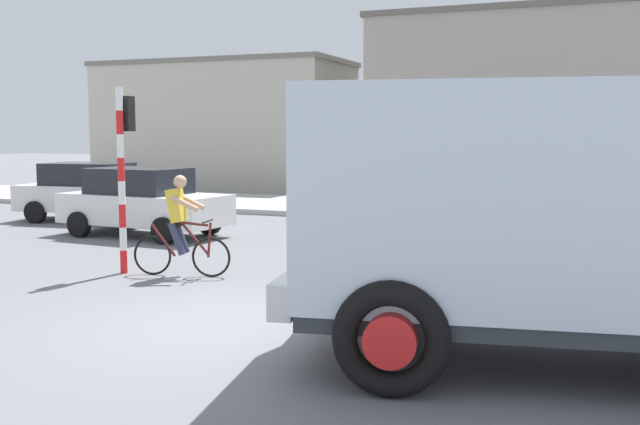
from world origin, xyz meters
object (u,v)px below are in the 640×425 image
Objects in this scene: cyclist at (180,226)px; car_white_mid at (92,191)px; car_red_near at (143,201)px; traffic_light_pole at (123,154)px; pedestrian_near_kerb at (468,201)px; truck_foreground at (560,207)px.

cyclist is 0.41× the size of car_white_mid.
car_red_near and car_white_mid have the same top height.
car_red_near is (-3.49, 3.88, -0.05)m from cyclist.
car_white_mid is (-3.05, 1.95, 0.00)m from car_red_near.
traffic_light_pole reaches higher than car_white_mid.
car_white_mid is 10.21m from pedestrian_near_kerb.
car_red_near is at bearing -160.32° from pedestrian_near_kerb.
pedestrian_near_kerb is (4.73, 6.50, -1.22)m from traffic_light_pole.
car_red_near is 2.55× the size of pedestrian_near_kerb.
car_white_mid is at bearing 138.26° from cyclist.
pedestrian_near_kerb is at bearing 53.94° from traffic_light_pole.
cyclist is at bearing -48.08° from car_red_near.
car_red_near is (-9.76, 6.61, -0.85)m from truck_foreground.
cyclist is 0.42× the size of car_red_near.
cyclist is 8.76m from car_white_mid.
pedestrian_near_kerb is at bearing 60.39° from cyclist.
car_white_mid is (-6.54, 5.83, -0.05)m from cyclist.
traffic_light_pole is 0.77× the size of car_white_mid.
car_red_near is at bearing 121.50° from traffic_light_pole.
cyclist is at bearing 3.09° from traffic_light_pole.
cyclist is 1.61m from traffic_light_pole.
truck_foreground is at bearing -34.08° from car_red_near.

